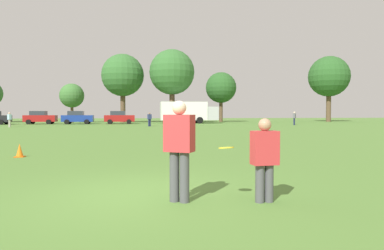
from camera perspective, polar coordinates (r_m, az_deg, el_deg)
ground_plane at (r=6.86m, az=-8.68°, el=-11.25°), size 186.62×186.62×0.00m
player_thrower at (r=6.09m, az=-2.10°, el=-3.33°), size 0.57×0.49×1.78m
player_defender at (r=6.22m, az=11.86°, el=-4.96°), size 0.47×0.30×1.48m
frisbee at (r=6.12m, az=5.67°, el=-3.75°), size 0.27×0.27×0.07m
traffic_cone at (r=13.76m, az=-26.50°, el=-3.79°), size 0.32×0.32×0.48m
parked_car_center at (r=52.55m, az=-23.74°, el=1.15°), size 4.24×2.29×1.82m
parked_car_mid_right at (r=50.82m, az=-18.34°, el=1.19°), size 4.24×2.29×1.82m
parked_car_near_right at (r=50.13m, az=-11.88°, el=1.24°), size 4.24×2.29×1.82m
box_truck at (r=51.50m, az=-0.71°, el=2.23°), size 8.55×3.14×3.18m
bystander_sideline_watcher at (r=46.25m, az=16.49°, el=1.20°), size 0.50×0.54×1.71m
bystander_far_jogger at (r=42.48m, az=-27.84°, el=0.91°), size 0.50×0.50×1.62m
bystander_field_marshal at (r=40.30m, az=-7.01°, el=1.07°), size 0.51×0.42×1.61m
tree_east_birch at (r=58.61m, az=-19.17°, el=4.57°), size 3.84×3.84×6.24m
tree_east_oak at (r=56.96m, az=-11.34°, el=8.00°), size 6.74×6.74×10.96m
tree_far_east_pine at (r=54.75m, az=-3.31°, el=8.64°), size 7.05×7.05×11.45m
tree_far_west_pine at (r=59.51m, az=4.79°, el=6.12°), size 5.21×5.21×8.47m
tree_horizon_center at (r=65.73m, az=21.62°, el=7.41°), size 7.06×7.06×11.48m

